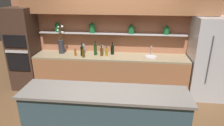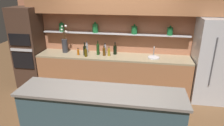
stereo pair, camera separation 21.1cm
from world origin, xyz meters
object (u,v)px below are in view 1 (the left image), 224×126
at_px(refrigerator, 210,59).
at_px(bottle_wine_5, 82,51).
at_px(oven_tower, 24,49).
at_px(bottle_oil_8, 83,53).
at_px(flower_vase, 61,45).
at_px(bottle_oil_6, 107,52).
at_px(bottle_spirit_0, 84,48).
at_px(bottle_spirit_4, 102,50).
at_px(bottle_wine_1, 112,50).
at_px(bottle_sauce_2, 75,53).
at_px(sink_fixture, 151,56).
at_px(bottle_wine_7, 95,50).
at_px(bottle_spirit_3, 102,52).

relative_size(refrigerator, bottle_wine_5, 5.93).
relative_size(oven_tower, bottle_wine_5, 6.40).
bearing_deg(bottle_wine_5, bottle_oil_8, -63.55).
bearing_deg(flower_vase, bottle_oil_6, -5.04).
relative_size(bottle_spirit_0, bottle_wine_5, 0.89).
distance_m(flower_vase, bottle_wine_5, 0.58).
bearing_deg(bottle_spirit_4, oven_tower, -176.22).
bearing_deg(bottle_wine_1, bottle_spirit_4, 179.23).
distance_m(bottle_spirit_0, bottle_wine_5, 0.20).
relative_size(refrigerator, bottle_sauce_2, 10.95).
bearing_deg(oven_tower, refrigerator, -0.47).
height_order(refrigerator, bottle_oil_6, refrigerator).
distance_m(sink_fixture, bottle_sauce_2, 1.79).
bearing_deg(bottle_wine_1, sink_fixture, -6.96).
height_order(bottle_wine_1, bottle_oil_8, bottle_wine_1).
bearing_deg(flower_vase, bottle_sauce_2, -22.32).
relative_size(bottle_wine_5, bottle_wine_7, 0.91).
bearing_deg(bottle_spirit_4, bottle_wine_5, -156.94).
bearing_deg(oven_tower, bottle_oil_6, -0.51).
distance_m(sink_fixture, bottle_wine_7, 1.33).
relative_size(oven_tower, flower_vase, 2.93).
bearing_deg(bottle_spirit_3, bottle_sauce_2, -175.19).
bearing_deg(bottle_spirit_3, sink_fixture, 1.89).
xyz_separation_m(bottle_spirit_0, bottle_wine_5, (0.01, -0.20, -0.00)).
bearing_deg(oven_tower, bottle_wine_1, 3.28).
bearing_deg(sink_fixture, bottle_oil_8, -173.33).
xyz_separation_m(bottle_spirit_0, bottle_spirit_3, (0.47, -0.16, -0.02)).
xyz_separation_m(bottle_spirit_4, bottle_wine_5, (-0.45, -0.19, 0.01)).
bearing_deg(bottle_oil_8, bottle_spirit_0, 101.32).
xyz_separation_m(sink_fixture, bottle_wine_5, (-1.62, -0.08, 0.09)).
height_order(bottle_spirit_0, bottle_wine_1, bottle_wine_1).
bearing_deg(bottle_oil_6, bottle_wine_1, 49.42).
distance_m(sink_fixture, bottle_spirit_0, 1.64).
distance_m(bottle_wine_5, bottle_oil_8, 0.12).
height_order(oven_tower, bottle_oil_8, oven_tower).
relative_size(bottle_wine_7, bottle_oil_8, 1.45).
bearing_deg(bottle_wine_5, refrigerator, 0.55).
distance_m(oven_tower, bottle_oil_6, 2.07).
xyz_separation_m(bottle_spirit_3, bottle_wine_5, (-0.46, -0.04, 0.02)).
xyz_separation_m(flower_vase, bottle_spirit_0, (0.55, 0.06, -0.09)).
bearing_deg(sink_fixture, oven_tower, -179.76).
bearing_deg(bottle_wine_7, bottle_sauce_2, -167.49).
bearing_deg(bottle_oil_6, bottle_oil_8, -163.78).
height_order(sink_fixture, bottle_wine_1, bottle_wine_1).
height_order(bottle_sauce_2, bottle_oil_6, bottle_oil_6).
distance_m(flower_vase, bottle_spirit_0, 0.55).
bearing_deg(bottle_wine_7, bottle_spirit_0, 160.13).
bearing_deg(bottle_wine_7, bottle_oil_6, -9.00).
distance_m(bottle_wine_1, bottle_oil_6, 0.19).
bearing_deg(bottle_wine_7, refrigerator, -1.34).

